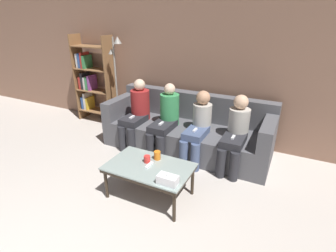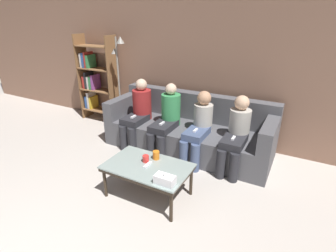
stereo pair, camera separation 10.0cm
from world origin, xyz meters
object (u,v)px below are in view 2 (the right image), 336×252
object	(u,v)px
tissue_box	(165,180)
seated_person_mid_right	(199,126)
seated_person_mid_left	(167,118)
seated_person_left_end	(139,111)
game_remote	(148,165)
seated_person_right_end	(236,133)
coffee_table	(148,169)
cup_near_right	(156,155)
cup_near_left	(146,159)
bookshelf	(94,80)
standing_lamp	(119,74)
couch	(189,131)

from	to	relation	value
tissue_box	seated_person_mid_right	bearing A→B (deg)	96.79
tissue_box	seated_person_mid_left	distance (m)	1.54
tissue_box	seated_person_left_end	size ratio (longest dim) A/B	0.20
game_remote	seated_person_right_end	bearing A→B (deg)	56.62
game_remote	seated_person_mid_right	world-z (taller)	seated_person_mid_right
seated_person_left_end	seated_person_mid_left	xyz separation A→B (m)	(0.55, -0.02, -0.01)
tissue_box	seated_person_left_end	world-z (taller)	seated_person_left_end
coffee_table	seated_person_mid_left	bearing A→B (deg)	107.42
cup_near_right	seated_person_mid_right	size ratio (longest dim) A/B	0.10
coffee_table	seated_person_left_end	distance (m)	1.49
cup_near_left	bookshelf	xyz separation A→B (m)	(-2.29, 1.64, 0.38)
tissue_box	game_remote	size ratio (longest dim) A/B	1.47
coffee_table	cup_near_left	world-z (taller)	cup_near_left
bookshelf	seated_person_right_end	bearing A→B (deg)	-10.29
seated_person_mid_left	seated_person_mid_right	xyz separation A→B (m)	(0.55, -0.01, -0.02)
tissue_box	seated_person_left_end	bearing A→B (deg)	132.63
standing_lamp	seated_person_mid_left	distance (m)	1.38
couch	seated_person_right_end	size ratio (longest dim) A/B	2.51
cup_near_left	tissue_box	bearing A→B (deg)	-33.74
seated_person_left_end	seated_person_mid_left	bearing A→B (deg)	-1.83
cup_near_left	seated_person_mid_right	bearing A→B (deg)	76.26
cup_near_left	standing_lamp	world-z (taller)	standing_lamp
seated_person_right_end	seated_person_left_end	bearing A→B (deg)	179.28
cup_near_left	cup_near_right	world-z (taller)	cup_near_right
tissue_box	couch	bearing A→B (deg)	105.24
seated_person_left_end	seated_person_mid_right	world-z (taller)	seated_person_left_end
couch	game_remote	bearing A→B (deg)	-86.65
couch	cup_near_left	world-z (taller)	couch
tissue_box	standing_lamp	size ratio (longest dim) A/B	0.13
bookshelf	seated_person_right_end	distance (m)	3.17
seated_person_mid_right	game_remote	bearing A→B (deg)	-99.84
cup_near_right	seated_person_right_end	world-z (taller)	seated_person_right_end
game_remote	standing_lamp	distance (m)	2.31
cup_near_right	seated_person_left_end	size ratio (longest dim) A/B	0.10
couch	seated_person_mid_left	distance (m)	0.45
couch	seated_person_right_end	distance (m)	0.90
cup_near_right	standing_lamp	xyz separation A→B (m)	(-1.60, 1.38, 0.58)
seated_person_left_end	seated_person_mid_left	size ratio (longest dim) A/B	1.01
seated_person_left_end	seated_person_mid_right	size ratio (longest dim) A/B	1.05
seated_person_mid_left	seated_person_right_end	xyz separation A→B (m)	(1.11, -0.00, -0.01)
seated_person_right_end	cup_near_left	bearing A→B (deg)	-127.15
game_remote	coffee_table	bearing A→B (deg)	0.00
couch	cup_near_left	distance (m)	1.33
bookshelf	seated_person_right_end	size ratio (longest dim) A/B	1.63
coffee_table	bookshelf	world-z (taller)	bookshelf
coffee_table	seated_person_left_end	world-z (taller)	seated_person_left_end
cup_near_right	bookshelf	size ratio (longest dim) A/B	0.06
bookshelf	seated_person_left_end	size ratio (longest dim) A/B	1.56
bookshelf	tissue_box	bearing A→B (deg)	-35.29
bookshelf	seated_person_mid_right	distance (m)	2.63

